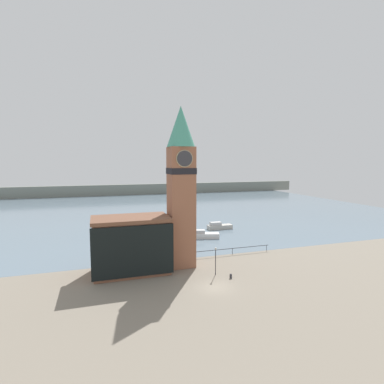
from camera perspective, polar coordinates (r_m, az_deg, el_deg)
The scene contains 10 objects.
ground_plane at distance 40.00m, azimuth 4.35°, elevation -17.60°, with size 160.00×160.00×0.00m, color gray.
water at distance 107.91m, azimuth -10.10°, elevation -2.75°, with size 160.00×120.00×0.00m.
far_shoreline at distance 147.10m, azimuth -12.18°, elevation 0.45°, with size 180.00×3.00×5.00m.
pier_railing at distance 52.68m, azimuth 7.71°, elevation -10.68°, with size 13.98×0.08×1.09m.
clock_tower at distance 44.81m, azimuth -2.09°, elevation 1.82°, with size 4.19×4.19×24.01m.
pier_building at distance 44.24m, azimuth -11.52°, elevation -9.82°, with size 10.92×6.48×8.06m.
boat_near at distance 63.13m, azimuth 2.05°, elevation -8.15°, with size 6.75×3.80×1.71m.
boat_far at distance 71.46m, azimuth 5.15°, elevation -6.53°, with size 5.88×2.02×1.71m.
mooring_bollard_near at distance 42.75m, azimuth 7.40°, elevation -15.55°, with size 0.34×0.34×0.65m.
lamp_post at distance 42.91m, azimuth 4.52°, elevation -12.01°, with size 0.32×0.32×3.96m.
Camera 1 is at (-13.86, -34.00, 15.87)m, focal length 28.00 mm.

